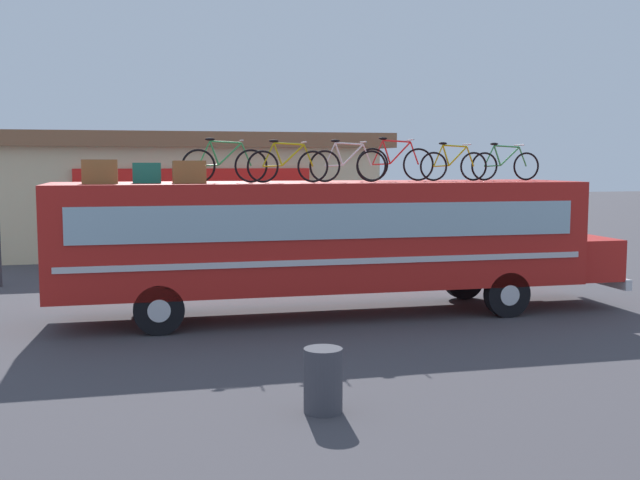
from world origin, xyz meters
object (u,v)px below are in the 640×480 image
object	(u,v)px
bus	(331,236)
rooftop_bicycle_6	(505,165)
rooftop_bicycle_5	(454,165)
trash_bin	(323,380)
luggage_bag_1	(100,172)
rooftop_bicycle_3	(348,164)
rooftop_bicycle_4	(395,163)
rooftop_bicycle_1	(225,164)
luggage_bag_3	(189,172)
luggage_bag_2	(147,173)
rooftop_bicycle_2	(288,165)

from	to	relation	value
bus	rooftop_bicycle_6	bearing A→B (deg)	3.84
rooftop_bicycle_5	trash_bin	xyz separation A→B (m)	(-4.58, -6.45, -2.80)
luggage_bag_1	rooftop_bicycle_3	size ratio (longest dim) A/B	0.40
luggage_bag_1	rooftop_bicycle_6	world-z (taller)	rooftop_bicycle_6
rooftop_bicycle_4	trash_bin	xyz separation A→B (m)	(-3.27, -6.61, -2.85)
rooftop_bicycle_1	trash_bin	bearing A→B (deg)	-84.45
rooftop_bicycle_6	rooftop_bicycle_3	bearing A→B (deg)	-172.76
luggage_bag_3	rooftop_bicycle_4	distance (m)	4.61
luggage_bag_2	rooftop_bicycle_1	xyz separation A→B (m)	(1.55, -0.14, 0.17)
rooftop_bicycle_2	rooftop_bicycle_4	bearing A→B (deg)	14.98
luggage_bag_1	rooftop_bicycle_3	world-z (taller)	rooftop_bicycle_3
luggage_bag_2	rooftop_bicycle_1	size ratio (longest dim) A/B	0.32
rooftop_bicycle_1	rooftop_bicycle_4	size ratio (longest dim) A/B	0.97
rooftop_bicycle_5	trash_bin	bearing A→B (deg)	-125.38
rooftop_bicycle_5	bus	bearing A→B (deg)	-176.40
luggage_bag_3	rooftop_bicycle_4	bearing A→B (deg)	7.55
bus	rooftop_bicycle_3	xyz separation A→B (m)	(0.31, -0.21, 1.53)
bus	rooftop_bicycle_5	bearing A→B (deg)	3.60
luggage_bag_3	luggage_bag_1	bearing A→B (deg)	-176.85
rooftop_bicycle_2	rooftop_bicycle_1	bearing A→B (deg)	175.66
rooftop_bicycle_2	trash_bin	xyz separation A→B (m)	(-0.70, -5.93, -2.81)
rooftop_bicycle_4	rooftop_bicycle_6	world-z (taller)	rooftop_bicycle_4
rooftop_bicycle_2	rooftop_bicycle_5	size ratio (longest dim) A/B	1.06
rooftop_bicycle_1	bus	bearing A→B (deg)	6.19
luggage_bag_1	luggage_bag_2	world-z (taller)	luggage_bag_1
bus	rooftop_bicycle_3	bearing A→B (deg)	-34.53
luggage_bag_2	rooftop_bicycle_3	xyz separation A→B (m)	(4.15, -0.11, 0.17)
bus	rooftop_bicycle_1	bearing A→B (deg)	-173.81
rooftop_bicycle_3	rooftop_bicycle_4	world-z (taller)	rooftop_bicycle_4
luggage_bag_1	rooftop_bicycle_4	xyz separation A→B (m)	(6.29, 0.70, 0.17)
luggage_bag_3	rooftop_bicycle_2	world-z (taller)	rooftop_bicycle_2
rooftop_bicycle_3	trash_bin	world-z (taller)	rooftop_bicycle_3
rooftop_bicycle_6	trash_bin	distance (m)	9.25
luggage_bag_1	luggage_bag_3	distance (m)	1.72
luggage_bag_1	rooftop_bicycle_4	size ratio (longest dim) A/B	0.37
rooftop_bicycle_1	rooftop_bicycle_6	distance (m)	6.51
rooftop_bicycle_4	trash_bin	world-z (taller)	rooftop_bicycle_4
rooftop_bicycle_1	trash_bin	size ratio (longest dim) A/B	2.04
luggage_bag_3	trash_bin	xyz separation A→B (m)	(1.30, -6.01, -2.67)
rooftop_bicycle_2	rooftop_bicycle_4	world-z (taller)	rooftop_bicycle_4
bus	rooftop_bicycle_2	size ratio (longest dim) A/B	7.24
luggage_bag_3	rooftop_bicycle_2	size ratio (longest dim) A/B	0.38
luggage_bag_1	luggage_bag_2	distance (m)	0.93
luggage_bag_2	rooftop_bicycle_3	bearing A→B (deg)	-1.47
luggage_bag_1	rooftop_bicycle_3	bearing A→B (deg)	1.68
bus	luggage_bag_3	xyz separation A→B (m)	(-3.02, -0.26, 1.38)
bus	rooftop_bicycle_3	distance (m)	1.57
luggage_bag_1	luggage_bag_2	size ratio (longest dim) A/B	1.21
luggage_bag_3	trash_bin	distance (m)	6.70
luggage_bag_1	trash_bin	world-z (taller)	luggage_bag_1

